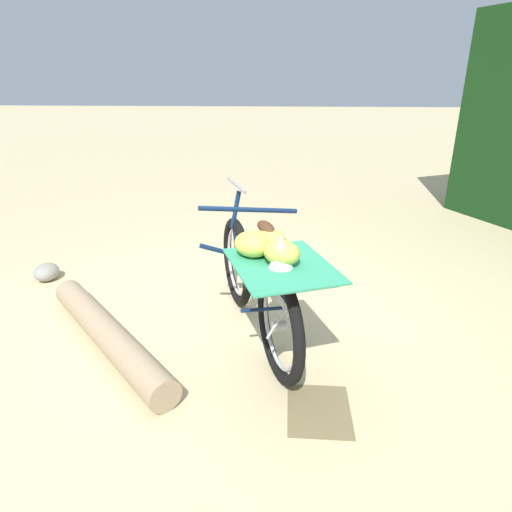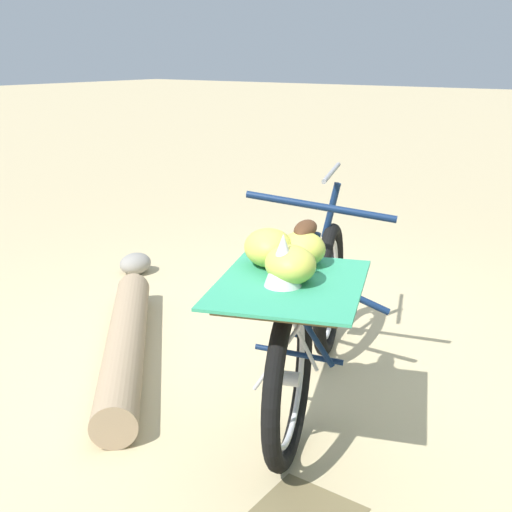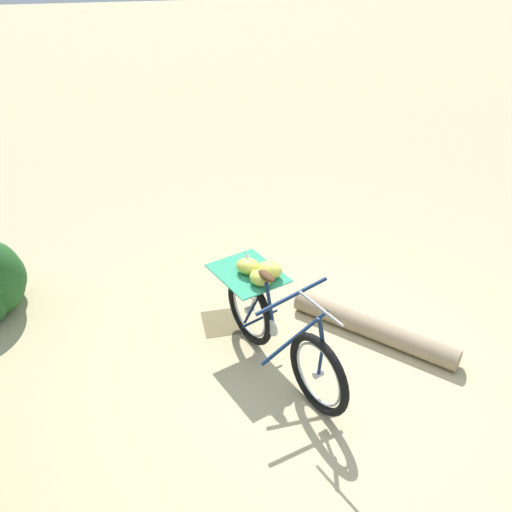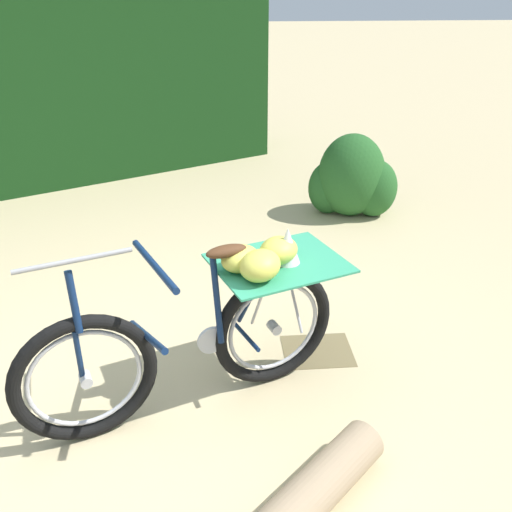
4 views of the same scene
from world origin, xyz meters
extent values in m
plane|color=#C6B284|center=(0.00, 0.00, 0.00)|extent=(60.00, 60.00, 0.00)
torus|color=black|center=(0.40, 0.00, 0.36)|extent=(0.71, 0.33, 0.73)
torus|color=#B7B7BC|center=(0.40, 0.00, 0.36)|extent=(0.54, 0.22, 0.57)
cylinder|color=#B7B7BC|center=(0.40, 0.00, 0.36)|extent=(0.08, 0.10, 0.06)
torus|color=black|center=(-0.58, -0.37, 0.36)|extent=(0.71, 0.33, 0.73)
torus|color=#B7B7BC|center=(-0.58, -0.37, 0.36)|extent=(0.54, 0.22, 0.57)
cylinder|color=#B7B7BC|center=(-0.58, -0.37, 0.36)|extent=(0.08, 0.10, 0.06)
cylinder|color=#0F2347|center=(0.10, -0.11, 0.53)|extent=(0.28, 0.67, 0.30)
cylinder|color=#0F2347|center=(0.03, -0.14, 0.92)|extent=(0.29, 0.68, 0.11)
cylinder|color=#0F2347|center=(-0.26, -0.25, 0.64)|extent=(0.07, 0.12, 0.49)
cylinder|color=#0F2347|center=(-0.40, -0.30, 0.38)|extent=(0.16, 0.37, 0.05)
cylinder|color=#0F2347|center=(-0.44, -0.32, 0.59)|extent=(0.14, 0.31, 0.47)
cylinder|color=#0F2347|center=(0.41, 0.01, 0.52)|extent=(0.04, 0.05, 0.30)
cylinder|color=#0F2347|center=(0.39, 0.00, 0.81)|extent=(0.07, 0.10, 0.30)
cylinder|color=gray|center=(0.36, -0.01, 1.02)|extent=(0.49, 0.21, 0.02)
ellipsoid|color=#4C2D19|center=(-0.32, -0.27, 0.91)|extent=(0.24, 0.16, 0.06)
cylinder|color=#B7B7BC|center=(-0.23, -0.24, 0.40)|extent=(0.16, 0.08, 0.16)
cylinder|color=#B7B7BC|center=(-0.49, -0.34, 0.56)|extent=(0.09, 0.20, 0.39)
cylinder|color=#B7B7BC|center=(-0.69, -0.41, 0.56)|extent=(0.10, 0.23, 0.39)
cube|color=brown|center=(-0.60, -0.38, 0.76)|extent=(0.72, 0.63, 0.02)
cube|color=#33936B|center=(-0.60, -0.38, 0.78)|extent=(0.83, 0.75, 0.01)
ellipsoid|color=#CCC64C|center=(-0.60, -0.38, 0.85)|extent=(0.29, 0.29, 0.14)
ellipsoid|color=#CCC64C|center=(-0.39, -0.30, 0.85)|extent=(0.28, 0.28, 0.14)
ellipsoid|color=#CCC64C|center=(-0.48, -0.20, 0.86)|extent=(0.30, 0.30, 0.15)
cone|color=white|center=(-0.64, -0.37, 0.88)|extent=(0.18, 0.18, 0.20)
cylinder|color=#9E8466|center=(-0.35, 0.83, 0.10)|extent=(1.39, 1.32, 0.21)
ellipsoid|color=#235623|center=(-1.84, -2.80, 0.29)|extent=(0.45, 0.41, 0.57)
cylinder|color=#4C3823|center=(-1.62, -2.85, 0.08)|extent=(0.06, 0.06, 0.16)
cube|color=olive|center=(-0.89, -0.61, 0.00)|extent=(0.44, 0.36, 0.01)
camera|label=1|loc=(-2.91, -0.39, 1.76)|focal=30.68mm
camera|label=2|loc=(-2.51, -1.59, 1.60)|focal=44.85mm
camera|label=3|loc=(3.44, -1.20, 3.50)|focal=37.50mm
camera|label=4|loc=(-0.27, 2.20, 2.14)|focal=38.48mm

